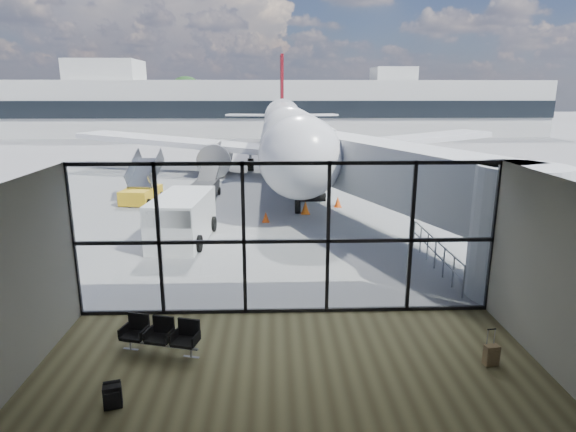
{
  "coord_description": "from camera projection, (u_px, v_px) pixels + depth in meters",
  "views": [
    {
      "loc": [
        -0.37,
        -13.11,
        6.32
      ],
      "look_at": [
        0.15,
        3.0,
        2.17
      ],
      "focal_mm": 30.0,
      "sensor_mm": 36.0,
      "label": 1
    }
  ],
  "objects": [
    {
      "name": "tree_1",
      "position": [
        44.0,
        99.0,
        81.42
      ],
      "size": [
        5.61,
        5.61,
        8.07
      ],
      "color": "#382619",
      "rests_on": "ground"
    },
    {
      "name": "belt_loader",
      "position": [
        206.0,
        188.0,
        29.76
      ],
      "size": [
        1.64,
        3.84,
        1.74
      ],
      "rotation": [
        0.0,
        0.0,
        -0.04
      ],
      "color": "black",
      "rests_on": "ground"
    },
    {
      "name": "glass_curtain_wall",
      "position": [
        286.0,
        240.0,
        13.71
      ],
      "size": [
        12.1,
        0.12,
        4.5
      ],
      "color": "white",
      "rests_on": "ground"
    },
    {
      "name": "airliner",
      "position": [
        287.0,
        130.0,
        40.4
      ],
      "size": [
        35.51,
        41.05,
        10.58
      ],
      "rotation": [
        0.0,
        0.0,
        0.0
      ],
      "color": "silver",
      "rests_on": "ground"
    },
    {
      "name": "traffic_cone_a",
      "position": [
        266.0,
        217.0,
        24.15
      ],
      "size": [
        0.36,
        0.36,
        0.52
      ],
      "color": "#E04A0B",
      "rests_on": "ground"
    },
    {
      "name": "suitcase",
      "position": [
        492.0,
        355.0,
        11.41
      ],
      "size": [
        0.36,
        0.28,
        0.91
      ],
      "rotation": [
        0.0,
        0.0,
        0.15
      ],
      "color": "brown",
      "rests_on": "ground"
    },
    {
      "name": "backpack",
      "position": [
        113.0,
        396.0,
        9.88
      ],
      "size": [
        0.41,
        0.4,
        0.55
      ],
      "rotation": [
        0.0,
        0.0,
        0.27
      ],
      "color": "black",
      "rests_on": "ground"
    },
    {
      "name": "tree_0",
      "position": [
        9.0,
        103.0,
        81.39
      ],
      "size": [
        4.95,
        4.95,
        7.12
      ],
      "color": "#382619",
      "rests_on": "ground"
    },
    {
      "name": "tree_3",
      "position": [
        116.0,
        103.0,
        81.96
      ],
      "size": [
        4.95,
        4.95,
        7.12
      ],
      "color": "#382619",
      "rests_on": "ground"
    },
    {
      "name": "ground",
      "position": [
        276.0,
        152.0,
        52.99
      ],
      "size": [
        220.0,
        220.0,
        0.0
      ],
      "primitive_type": "plane",
      "color": "slate",
      "rests_on": "ground"
    },
    {
      "name": "tree_2",
      "position": [
        79.0,
        95.0,
        81.46
      ],
      "size": [
        6.27,
        6.27,
        9.03
      ],
      "color": "#382619",
      "rests_on": "ground"
    },
    {
      "name": "far_terminal",
      "position": [
        271.0,
        107.0,
        73.19
      ],
      "size": [
        80.0,
        12.2,
        11.0
      ],
      "color": "#B2B3AE",
      "rests_on": "ground"
    },
    {
      "name": "seating_row",
      "position": [
        161.0,
        333.0,
        12.0
      ],
      "size": [
        2.02,
        1.03,
        0.89
      ],
      "rotation": [
        0.0,
        0.0,
        -0.26
      ],
      "color": "gray",
      "rests_on": "ground"
    },
    {
      "name": "traffic_cone_b",
      "position": [
        338.0,
        202.0,
        27.34
      ],
      "size": [
        0.42,
        0.42,
        0.59
      ],
      "color": "#FF510D",
      "rests_on": "ground"
    },
    {
      "name": "jet_bridge",
      "position": [
        395.0,
        178.0,
        20.59
      ],
      "size": [
        8.0,
        16.5,
        4.33
      ],
      "color": "#9B9EA0",
      "rests_on": "ground"
    },
    {
      "name": "mobile_stairs",
      "position": [
        142.0,
        192.0,
        28.5
      ],
      "size": [
        2.17,
        3.58,
        2.39
      ],
      "rotation": [
        0.0,
        0.0,
        -0.14
      ],
      "color": "gold",
      "rests_on": "ground"
    },
    {
      "name": "service_van",
      "position": [
        182.0,
        218.0,
        20.81
      ],
      "size": [
        2.56,
        4.79,
        2.02
      ],
      "rotation": [
        0.0,
        0.0,
        -0.08
      ],
      "color": "silver",
      "rests_on": "ground"
    },
    {
      "name": "lounge_shell",
      "position": [
        293.0,
        295.0,
        8.97
      ],
      "size": [
        12.02,
        8.01,
        4.51
      ],
      "color": "brown",
      "rests_on": "ground"
    },
    {
      "name": "apron_railing",
      "position": [
        435.0,
        250.0,
        17.66
      ],
      "size": [
        0.06,
        5.46,
        1.11
      ],
      "color": "gray",
      "rests_on": "ground"
    },
    {
      "name": "traffic_cone_c",
      "position": [
        305.0,
        208.0,
        25.79
      ],
      "size": [
        0.48,
        0.48,
        0.68
      ],
      "color": "#FF650D",
      "rests_on": "ground"
    },
    {
      "name": "tree_5",
      "position": [
        186.0,
        95.0,
        82.03
      ],
      "size": [
        6.27,
        6.27,
        9.03
      ],
      "color": "#382619",
      "rests_on": "ground"
    },
    {
      "name": "tree_4",
      "position": [
        151.0,
        99.0,
        81.99
      ],
      "size": [
        5.61,
        5.61,
        8.07
      ],
      "color": "#382619",
      "rests_on": "ground"
    }
  ]
}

